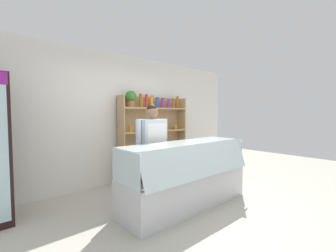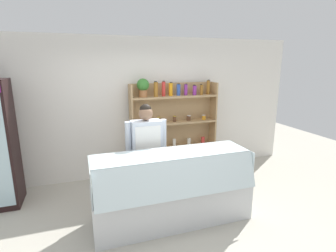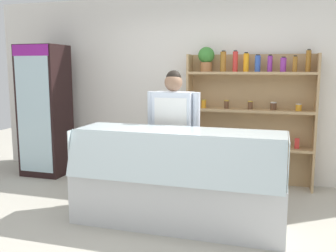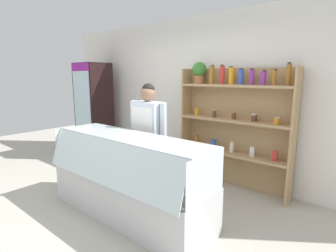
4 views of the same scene
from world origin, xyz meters
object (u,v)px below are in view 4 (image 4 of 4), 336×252
at_px(drinks_fridge, 94,110).
at_px(deli_display_case, 128,191).
at_px(shelving_unit, 232,119).
at_px(shop_clerk, 148,131).

height_order(drinks_fridge, deli_display_case, drinks_fridge).
relative_size(shelving_unit, shop_clerk, 1.20).
bearing_deg(shelving_unit, drinks_fridge, -173.16).
bearing_deg(drinks_fridge, deli_display_case, -27.10).
relative_size(drinks_fridge, shop_clerk, 1.23).
height_order(drinks_fridge, shelving_unit, drinks_fridge).
relative_size(shelving_unit, deli_display_case, 0.88).
relative_size(drinks_fridge, deli_display_case, 0.90).
bearing_deg(shelving_unit, deli_display_case, -108.89).
xyz_separation_m(drinks_fridge, shelving_unit, (3.02, 0.36, 0.09)).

